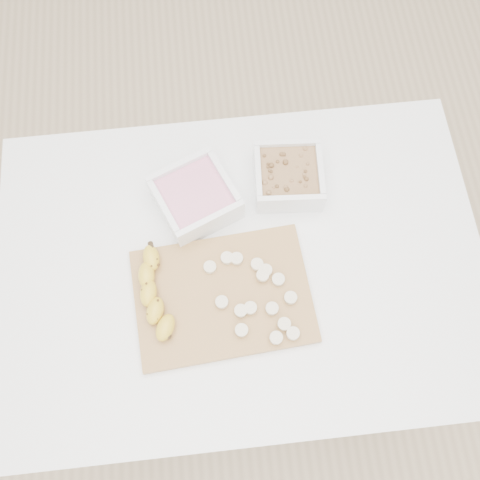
{
  "coord_description": "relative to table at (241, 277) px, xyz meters",
  "views": [
    {
      "loc": [
        -0.04,
        -0.34,
        1.79
      ],
      "look_at": [
        0.0,
        0.03,
        0.81
      ],
      "focal_mm": 40.0,
      "sensor_mm": 36.0,
      "label": 1
    }
  ],
  "objects": [
    {
      "name": "bowl_granola",
      "position": [
        0.12,
        0.17,
        0.13
      ],
      "size": [
        0.15,
        0.15,
        0.07
      ],
      "color": "white",
      "rests_on": "table"
    },
    {
      "name": "banana",
      "position": [
        -0.17,
        -0.05,
        0.13
      ],
      "size": [
        0.06,
        0.19,
        0.03
      ],
      "primitive_type": null,
      "rotation": [
        0.0,
        0.0,
        -0.06
      ],
      "color": "gold",
      "rests_on": "cutting_board"
    },
    {
      "name": "banana_slices",
      "position": [
        0.02,
        -0.07,
        0.12
      ],
      "size": [
        0.18,
        0.2,
        0.02
      ],
      "color": "beige",
      "rests_on": "cutting_board"
    },
    {
      "name": "table",
      "position": [
        0.0,
        0.0,
        0.0
      ],
      "size": [
        1.0,
        0.7,
        0.75
      ],
      "color": "white",
      "rests_on": "ground"
    },
    {
      "name": "cutting_board",
      "position": [
        -0.04,
        -0.06,
        0.1
      ],
      "size": [
        0.36,
        0.27,
        0.01
      ],
      "primitive_type": "cube",
      "rotation": [
        0.0,
        0.0,
        0.07
      ],
      "color": "#AD8542",
      "rests_on": "table"
    },
    {
      "name": "bowl_yogurt",
      "position": [
        -0.08,
        0.14,
        0.13
      ],
      "size": [
        0.2,
        0.2,
        0.07
      ],
      "color": "white",
      "rests_on": "table"
    },
    {
      "name": "ground",
      "position": [
        0.0,
        0.0,
        -0.65
      ],
      "size": [
        3.5,
        3.5,
        0.0
      ],
      "primitive_type": "plane",
      "color": "#C6AD89",
      "rests_on": "ground"
    }
  ]
}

